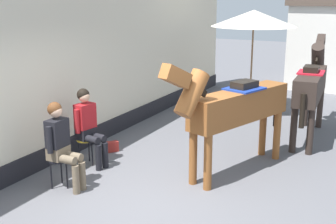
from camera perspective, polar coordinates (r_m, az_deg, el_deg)
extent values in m
plane|color=#56565B|center=(9.31, 7.29, -3.99)|extent=(40.00, 40.00, 0.00)
cube|color=beige|center=(8.84, -11.66, 6.18)|extent=(0.30, 14.00, 3.40)
cube|color=black|center=(9.18, -11.06, -3.25)|extent=(0.34, 14.00, 0.36)
cylinder|color=black|center=(7.29, -13.65, -5.86)|extent=(0.34, 0.34, 0.03)
cylinder|color=black|center=(7.29, -12.69, -7.82)|extent=(0.02, 0.02, 0.45)
cylinder|color=black|center=(7.51, -13.35, -7.19)|extent=(0.02, 0.02, 0.45)
cylinder|color=black|center=(7.34, -14.57, -7.80)|extent=(0.02, 0.02, 0.45)
cube|color=brown|center=(7.25, -13.71, -5.01)|extent=(0.24, 0.32, 0.20)
cube|color=black|center=(7.15, -13.87, -2.60)|extent=(0.22, 0.34, 0.44)
sphere|color=tan|center=(7.06, -14.04, 0.11)|extent=(0.20, 0.20, 0.20)
sphere|color=#593319|center=(7.06, -14.18, 0.37)|extent=(0.22, 0.22, 0.22)
cylinder|color=brown|center=(7.21, -12.12, -5.45)|extent=(0.38, 0.13, 0.13)
cylinder|color=brown|center=(7.21, -10.80, -7.95)|extent=(0.11, 0.11, 0.46)
cylinder|color=brown|center=(7.10, -12.93, -5.84)|extent=(0.38, 0.13, 0.13)
cylinder|color=brown|center=(7.09, -11.59, -8.38)|extent=(0.11, 0.11, 0.46)
cylinder|color=black|center=(7.30, -12.70, -2.58)|extent=(0.09, 0.09, 0.42)
cylinder|color=black|center=(7.01, -14.78, -3.44)|extent=(0.09, 0.09, 0.42)
cylinder|color=gold|center=(8.15, -10.33, -3.44)|extent=(0.34, 0.34, 0.03)
cylinder|color=black|center=(8.13, -9.58, -5.24)|extent=(0.02, 0.02, 0.45)
cylinder|color=black|center=(8.35, -9.97, -4.70)|extent=(0.02, 0.02, 0.45)
cylinder|color=black|center=(8.20, -11.21, -5.14)|extent=(0.02, 0.02, 0.45)
cube|color=black|center=(8.12, -10.37, -2.67)|extent=(0.29, 0.36, 0.20)
cube|color=maroon|center=(8.03, -10.47, -0.49)|extent=(0.27, 0.37, 0.44)
sphere|color=tan|center=(7.94, -10.59, 1.95)|extent=(0.20, 0.20, 0.20)
sphere|color=black|center=(7.95, -10.70, 2.18)|extent=(0.22, 0.22, 0.22)
cylinder|color=black|center=(8.05, -9.01, -3.13)|extent=(0.40, 0.19, 0.13)
cylinder|color=black|center=(8.02, -7.97, -5.43)|extent=(0.11, 0.11, 0.46)
cylinder|color=black|center=(7.95, -9.84, -3.41)|extent=(0.40, 0.19, 0.13)
cylinder|color=black|center=(7.91, -8.79, -5.74)|extent=(0.11, 0.11, 0.46)
cylinder|color=maroon|center=(8.16, -9.33, -0.55)|extent=(0.09, 0.09, 0.42)
cylinder|color=maroon|center=(7.90, -11.42, -1.17)|extent=(0.09, 0.09, 0.42)
cube|color=brown|center=(7.65, 9.11, 0.82)|extent=(1.11, 2.23, 0.52)
cylinder|color=brown|center=(7.04, 5.07, -6.39)|extent=(0.13, 0.13, 0.90)
cylinder|color=brown|center=(7.23, 3.20, -5.76)|extent=(0.13, 0.13, 0.90)
cylinder|color=brown|center=(8.52, 13.62, -2.90)|extent=(0.13, 0.13, 0.90)
cylinder|color=brown|center=(8.68, 11.90, -2.47)|extent=(0.13, 0.13, 0.90)
cylinder|color=brown|center=(6.65, 3.03, 2.32)|extent=(0.47, 0.69, 0.73)
cube|color=brown|center=(6.35, 0.97, 4.56)|extent=(0.34, 0.56, 0.40)
cube|color=black|center=(6.64, 3.16, 3.53)|extent=(0.24, 0.61, 0.48)
cylinder|color=black|center=(8.63, 13.57, 0.33)|extent=(0.13, 0.13, 0.65)
cube|color=navy|center=(7.66, 9.64, 2.94)|extent=(0.66, 0.73, 0.03)
cube|color=black|center=(7.65, 9.66, 3.45)|extent=(0.41, 0.51, 0.12)
cube|color=#2D231E|center=(9.69, 17.61, 3.30)|extent=(0.59, 2.23, 0.52)
cylinder|color=#2D231E|center=(10.81, 17.05, 0.64)|extent=(0.13, 0.13, 0.90)
cylinder|color=#2D231E|center=(10.79, 18.68, 0.47)|extent=(0.13, 0.13, 0.90)
cylinder|color=#2D231E|center=(8.95, 15.61, -2.19)|extent=(0.13, 0.13, 0.90)
cylinder|color=#2D231E|center=(8.92, 17.58, -2.40)|extent=(0.13, 0.13, 0.90)
cylinder|color=#2D231E|center=(10.81, 18.45, 6.48)|extent=(0.32, 0.65, 0.73)
cube|color=#2D231E|center=(11.11, 18.74, 8.27)|extent=(0.22, 0.54, 0.40)
cube|color=black|center=(10.77, 18.50, 7.20)|extent=(0.08, 0.63, 0.48)
cylinder|color=black|center=(8.64, 16.66, 0.14)|extent=(0.11, 0.11, 0.65)
cube|color=red|center=(9.55, 17.67, 4.80)|extent=(0.54, 0.63, 0.03)
cube|color=black|center=(9.53, 17.70, 5.22)|extent=(0.31, 0.46, 0.12)
cylinder|color=black|center=(11.83, 10.26, 0.17)|extent=(0.44, 0.44, 0.06)
cylinder|color=olive|center=(11.61, 10.50, 5.28)|extent=(0.04, 0.04, 2.20)
cone|color=beige|center=(11.47, 10.81, 11.60)|extent=(2.10, 2.10, 0.40)
cube|color=maroon|center=(8.82, -7.22, -4.39)|extent=(0.26, 0.30, 0.20)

